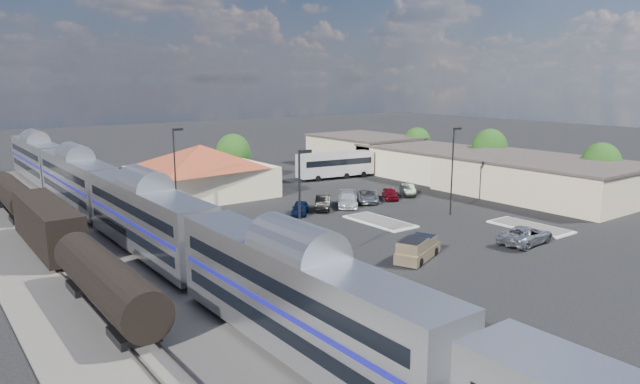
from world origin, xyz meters
TOP-DOWN VIEW (x-y plane):
  - ground at (0.00, 0.00)m, footprint 280.00×280.00m
  - railbed at (-21.00, 8.00)m, footprint 16.00×100.00m
  - platform at (-12.00, 6.00)m, footprint 5.50×92.00m
  - passenger_train at (-18.00, 5.08)m, footprint 3.00×104.00m
  - freight_cars at (-24.00, 11.33)m, footprint 2.80×46.00m
  - station_depot at (-4.56, 24.00)m, footprint 18.35×12.24m
  - buildings_east at (28.00, 14.28)m, footprint 14.40×51.40m
  - traffic_island_south at (4.00, 2.00)m, footprint 3.30×7.50m
  - traffic_island_north at (14.00, -8.00)m, footprint 3.30×7.50m
  - lamp_plat_s at (-10.90, -6.00)m, footprint 1.08×0.25m
  - lamp_plat_n at (-10.90, 16.00)m, footprint 1.08×0.25m
  - lamp_lot at (12.10, 0.00)m, footprint 1.08×0.25m
  - tree_east_a at (34.00, -4.00)m, footprint 4.56×4.56m
  - tree_east_b at (34.00, 12.00)m, footprint 4.94×4.94m
  - tree_east_c at (34.00, 26.00)m, footprint 4.41×4.41m
  - tree_depot at (3.00, 30.00)m, footprint 4.71×4.71m
  - pickup_truck at (-1.51, -8.38)m, footprint 5.46×3.69m
  - suv at (8.87, -10.93)m, footprint 5.84×3.05m
  - coach_bus at (16.10, 24.46)m, footprint 11.59×4.05m
  - person_a at (-12.76, -5.38)m, footprint 0.40×0.59m
  - person_b at (-12.31, 6.89)m, footprint 0.87×1.02m
  - parked_car_a at (-0.34, 9.46)m, footprint 3.78×4.01m
  - parked_car_b at (2.86, 9.76)m, footprint 4.01×4.47m
  - parked_car_c at (6.06, 9.46)m, footprint 4.86×5.37m
  - parked_car_d at (9.26, 9.76)m, footprint 4.82×5.27m
  - parked_car_e at (12.46, 9.46)m, footprint 3.50×4.09m
  - parked_car_f at (15.66, 9.76)m, footprint 3.47×4.12m

SIDE VIEW (x-z plane):
  - ground at x=0.00m, z-range 0.00..0.00m
  - railbed at x=-21.00m, z-range 0.00..0.12m
  - platform at x=-12.00m, z-range 0.00..0.18m
  - traffic_island_south at x=4.00m, z-range 0.00..0.21m
  - traffic_island_north at x=14.00m, z-range 0.00..0.21m
  - parked_car_e at x=12.46m, z-range 0.00..1.32m
  - parked_car_f at x=15.66m, z-range 0.00..1.33m
  - parked_car_a at x=-0.34m, z-range 0.00..1.34m
  - parked_car_d at x=9.26m, z-range 0.00..1.37m
  - parked_car_b at x=2.86m, z-range 0.00..1.47m
  - parked_car_c at x=6.06m, z-range 0.00..1.50m
  - suv at x=8.87m, z-range 0.00..1.57m
  - pickup_truck at x=-1.51m, z-range -0.05..1.73m
  - person_a at x=-12.76m, z-range 0.18..1.75m
  - person_b at x=-12.31m, z-range 0.18..2.01m
  - freight_cars at x=-24.00m, z-range -0.07..3.93m
  - coach_bus at x=16.10m, z-range 0.28..3.92m
  - buildings_east at x=28.00m, z-range -0.13..4.67m
  - passenger_train at x=-18.00m, z-range 0.09..5.64m
  - station_depot at x=-4.56m, z-range 0.03..6.23m
  - tree_east_c at x=34.00m, z-range 0.66..6.87m
  - tree_east_a at x=34.00m, z-range 0.68..7.10m
  - tree_depot at x=3.00m, z-range 0.71..7.34m
  - tree_east_b at x=34.00m, z-range 0.74..7.70m
  - lamp_plat_s at x=-10.90m, z-range 0.84..9.84m
  - lamp_plat_n at x=-10.90m, z-range 0.84..9.84m
  - lamp_lot at x=12.10m, z-range 0.84..9.84m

